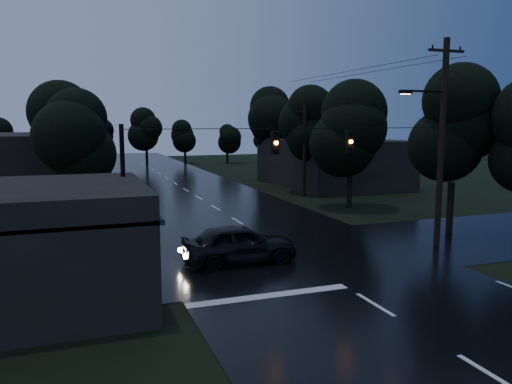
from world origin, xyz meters
TOP-DOWN VIEW (x-y plane):
  - ground at (0.00, 0.00)m, footprint 160.00×160.00m
  - main_road at (0.00, 30.00)m, footprint 12.00×120.00m
  - cross_street at (0.00, 12.00)m, footprint 60.00×9.00m
  - building_far_right at (14.00, 34.00)m, footprint 10.00×14.00m
  - building_far_left at (-14.00, 40.00)m, footprint 10.00×16.00m
  - utility_pole_main at (7.41, 11.00)m, footprint 3.50×0.30m
  - utility_pole_far at (8.30, 28.00)m, footprint 2.00×0.30m
  - anchor_pole_left at (-7.50, 11.00)m, footprint 0.18×0.18m
  - span_signals at (0.56, 10.99)m, footprint 15.00×0.37m
  - tree_corner_near at (10.00, 13.00)m, footprint 4.48×4.48m
  - tree_left_a at (-9.00, 22.00)m, footprint 3.92×3.92m
  - tree_left_b at (-9.60, 30.00)m, footprint 4.20×4.20m
  - tree_left_c at (-10.20, 40.00)m, footprint 4.48×4.48m
  - tree_right_a at (9.00, 22.00)m, footprint 4.20×4.20m
  - tree_right_b at (9.60, 30.00)m, footprint 4.48×4.48m
  - tree_right_c at (10.20, 40.00)m, footprint 4.76×4.76m
  - car at (-2.70, 11.38)m, footprint 5.02×2.07m

SIDE VIEW (x-z plane):
  - ground at x=0.00m, z-range 0.00..0.00m
  - main_road at x=0.00m, z-range -0.01..0.01m
  - cross_street at x=0.00m, z-range -0.01..0.01m
  - car at x=-2.70m, z-range 0.00..1.70m
  - building_far_right at x=14.00m, z-range 0.00..4.40m
  - building_far_left at x=-14.00m, z-range 0.00..5.00m
  - anchor_pole_left at x=-7.50m, z-range 0.00..6.00m
  - utility_pole_far at x=8.30m, z-range 0.13..7.63m
  - tree_left_a at x=-9.00m, z-range 1.11..9.37m
  - span_signals at x=0.56m, z-range 4.69..5.80m
  - utility_pole_main at x=7.41m, z-range 0.26..10.26m
  - tree_left_b at x=-9.60m, z-range 1.19..10.04m
  - tree_right_a at x=9.00m, z-range 1.19..10.04m
  - tree_corner_near at x=10.00m, z-range 1.27..10.71m
  - tree_left_c at x=-10.20m, z-range 1.27..10.71m
  - tree_right_b at x=9.60m, z-range 1.27..10.71m
  - tree_right_c at x=10.20m, z-range 1.35..11.38m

